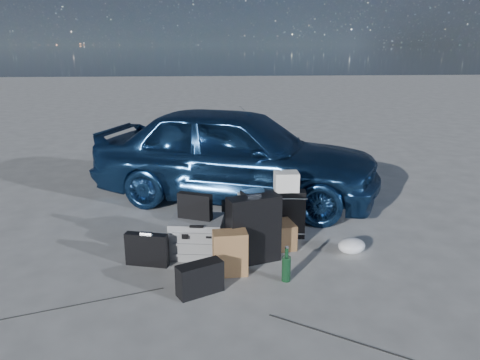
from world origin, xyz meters
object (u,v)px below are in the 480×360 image
Objects in this scene: briefcase at (147,250)px; green_bottle at (286,264)px; suitcase_left at (254,230)px; car at (236,154)px; pelican_case at (197,236)px; suitcase_right at (285,214)px; cardboard_box at (276,235)px; duffel_bag at (254,214)px.

green_bottle is at bearing -3.12° from briefcase.
suitcase_left is 2.08× the size of green_bottle.
briefcase is (-1.03, -2.00, -0.50)m from car.
car is at bearing 81.58° from pelican_case.
car is 7.13× the size of suitcase_right.
car is 9.15× the size of briefcase.
car is 2.30m from briefcase.
cardboard_box is 1.12× the size of green_bottle.
suitcase_left is at bearing -14.11° from pelican_case.
suitcase_left reaches higher than cardboard_box.
duffel_bag is (0.14, -1.09, -0.49)m from car.
pelican_case is 1.43× the size of cardboard_box.
green_bottle is at bearing -91.54° from cardboard_box.
suitcase_left reaches higher than pelican_case.
suitcase_left is at bearing -158.03° from car.
car reaches higher than pelican_case.
suitcase_left is 1.86× the size of cardboard_box.
suitcase_right is (0.99, 0.38, 0.08)m from pelican_case.
cardboard_box is (0.85, 0.09, -0.05)m from pelican_case.
green_bottle is (-0.02, -0.76, 0.03)m from cardboard_box.
suitcase_right is (0.46, -1.38, -0.39)m from car.
cardboard_box is (0.19, -0.57, -0.04)m from duffel_bag.
briefcase is at bearing 161.78° from suitcase_left.
car is 5.67× the size of suitcase_left.
cardboard_box is (1.35, 0.33, -0.03)m from briefcase.
briefcase is 1.09m from suitcase_left.
pelican_case is (-0.53, -1.76, -0.48)m from car.
suitcase_right is 0.44m from duffel_bag.
cardboard_box is at bearing -108.82° from suitcase_right.
duffel_bag is (-0.33, 0.28, -0.10)m from suitcase_right.
pelican_case is at bearing -173.93° from cardboard_box.
briefcase is at bearing 161.99° from green_bottle.
briefcase is at bearing -166.42° from cardboard_box.
duffel_bag reaches higher than cardboard_box.
car reaches higher than cardboard_box.
briefcase reaches higher than cardboard_box.
suitcase_left is 0.99× the size of duffel_bag.
briefcase is 1.39m from cardboard_box.
suitcase_left reaches higher than briefcase.
green_bottle is (0.26, -0.43, -0.18)m from suitcase_left.
car is 1.90m from pelican_case.
pelican_case is 0.94m from duffel_bag.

